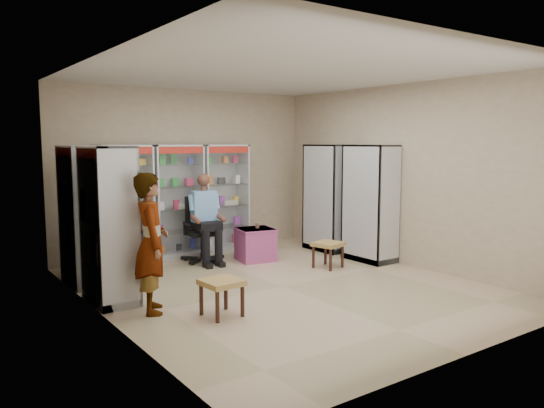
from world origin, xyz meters
TOP-DOWN VIEW (x-y plane):
  - floor at (0.00, 0.00)m, footprint 6.00×6.00m
  - room_shell at (0.00, 0.00)m, footprint 5.02×6.02m
  - cabinet_back_left at (-1.30, 2.73)m, footprint 0.90×0.50m
  - cabinet_back_mid at (-0.35, 2.73)m, footprint 0.90×0.50m
  - cabinet_back_right at (0.60, 2.73)m, footprint 0.90×0.50m
  - cabinet_right_far at (2.23, 1.60)m, footprint 0.90×0.50m
  - cabinet_right_near at (2.23, 0.50)m, footprint 0.90×0.50m
  - cabinet_left_far at (-2.23, 1.80)m, footprint 0.90×0.50m
  - cabinet_left_near at (-2.23, 0.70)m, footprint 0.90×0.50m
  - wooden_chair at (-1.55, 2.00)m, footprint 0.42×0.42m
  - seated_customer at (-1.55, 1.95)m, footprint 0.44×0.60m
  - office_chair at (-0.17, 2.11)m, footprint 0.68×0.68m
  - seated_shopkeeper at (-0.17, 2.06)m, footprint 0.54×0.70m
  - pink_trunk at (0.61, 1.63)m, footprint 0.68×0.66m
  - tea_glass at (0.66, 1.65)m, footprint 0.07×0.07m
  - woven_stool_a at (1.28, 0.50)m, footprint 0.51×0.51m
  - woven_stool_b at (-1.34, -0.61)m, footprint 0.46×0.46m
  - standing_man at (-1.95, 0.01)m, footprint 0.58×0.71m

SIDE VIEW (x-z plane):
  - floor at x=0.00m, z-range 0.00..0.00m
  - woven_stool_a at x=1.28m, z-range 0.00..0.42m
  - woven_stool_b at x=-1.34m, z-range 0.00..0.44m
  - pink_trunk at x=0.61m, z-range 0.00..0.56m
  - wooden_chair at x=-1.55m, z-range 0.00..0.94m
  - office_chair at x=-0.17m, z-range 0.00..1.12m
  - tea_glass at x=0.66m, z-range 0.56..0.66m
  - seated_customer at x=-1.55m, z-range 0.00..1.34m
  - seated_shopkeeper at x=-0.17m, z-range 0.00..1.42m
  - standing_man at x=-1.95m, z-range 0.00..1.69m
  - cabinet_back_left at x=-1.30m, z-range 0.00..2.00m
  - cabinet_back_mid at x=-0.35m, z-range 0.00..2.00m
  - cabinet_back_right at x=0.60m, z-range 0.00..2.00m
  - cabinet_right_far at x=2.23m, z-range 0.00..2.00m
  - cabinet_right_near at x=2.23m, z-range 0.00..2.00m
  - cabinet_left_far at x=-2.23m, z-range 0.00..2.00m
  - cabinet_left_near at x=-2.23m, z-range 0.00..2.00m
  - room_shell at x=0.00m, z-range 0.46..3.47m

